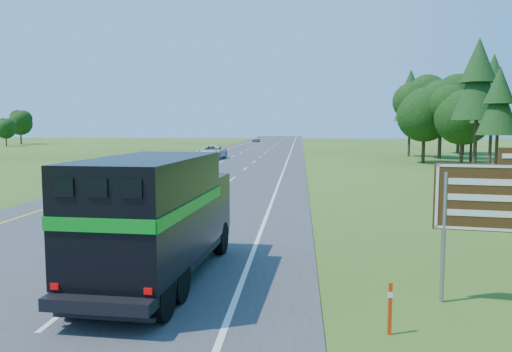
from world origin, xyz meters
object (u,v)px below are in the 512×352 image
object	(u,v)px
white_suv	(212,152)
far_car	(256,139)
exit_sign	(485,204)
horse_truck	(158,215)

from	to	relation	value
white_suv	far_car	xyz separation A→B (m)	(-0.30, 63.62, -0.07)
white_suv	far_car	world-z (taller)	white_suv
exit_sign	white_suv	bearing A→B (deg)	116.69
white_suv	far_car	size ratio (longest dim) A/B	1.34
horse_truck	far_car	xyz separation A→B (m)	(-7.36, 111.07, -1.01)
far_car	exit_sign	bearing A→B (deg)	-81.60
white_suv	exit_sign	size ratio (longest dim) A/B	1.66
horse_truck	exit_sign	world-z (taller)	exit_sign
horse_truck	white_suv	world-z (taller)	horse_truck
white_suv	exit_sign	world-z (taller)	exit_sign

